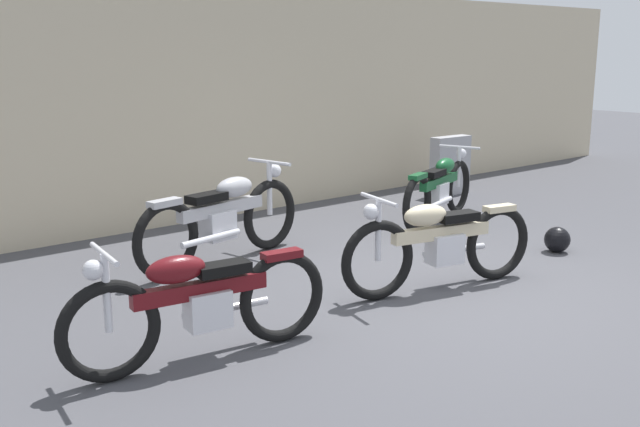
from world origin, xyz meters
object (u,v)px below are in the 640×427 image
object	(u,v)px
helmet	(557,240)
motorcycle_cream	(439,243)
stone_marker	(450,166)
motorcycle_maroon	(199,302)
motorcycle_silver	(223,217)
motorcycle_green	(440,188)

from	to	relation	value
helmet	motorcycle_cream	size ratio (longest dim) A/B	0.14
stone_marker	motorcycle_maroon	size ratio (longest dim) A/B	0.44
motorcycle_maroon	stone_marker	bearing A→B (deg)	-146.84
stone_marker	motorcycle_cream	bearing A→B (deg)	-140.98
motorcycle_maroon	motorcycle_cream	bearing A→B (deg)	-172.76
motorcycle_maroon	helmet	bearing A→B (deg)	-172.41
motorcycle_maroon	motorcycle_cream	world-z (taller)	motorcycle_cream
motorcycle_silver	helmet	bearing A→B (deg)	-44.15
motorcycle_silver	motorcycle_cream	distance (m)	2.25
motorcycle_green	motorcycle_maroon	bearing A→B (deg)	-177.17
stone_marker	motorcycle_green	world-z (taller)	motorcycle_green
motorcycle_maroon	motorcycle_green	size ratio (longest dim) A/B	1.02
motorcycle_maroon	motorcycle_cream	xyz separation A→B (m)	(2.49, -0.02, 0.01)
helmet	motorcycle_green	world-z (taller)	motorcycle_green
stone_marker	helmet	distance (m)	3.33
motorcycle_silver	motorcycle_green	world-z (taller)	motorcycle_silver
motorcycle_silver	motorcycle_green	distance (m)	3.10
stone_marker	helmet	bearing A→B (deg)	-119.28
helmet	motorcycle_silver	bearing A→B (deg)	146.43
motorcycle_cream	motorcycle_maroon	bearing A→B (deg)	12.58
motorcycle_maroon	motorcycle_cream	distance (m)	2.49
stone_marker	motorcycle_green	xyz separation A→B (m)	(-1.52, -1.11, -0.00)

